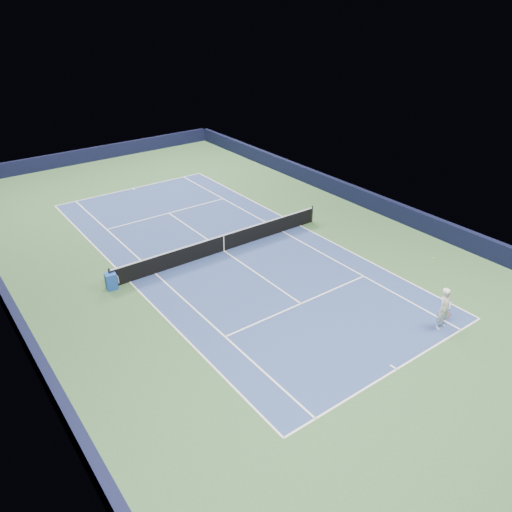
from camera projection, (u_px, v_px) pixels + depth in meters
ground at (224, 251)px, 27.17m from camera, size 40.00×40.00×0.00m
wall_far at (92, 154)px, 40.95m from camera, size 22.00×0.35×1.10m
wall_right at (362, 198)px, 32.56m from camera, size 0.35×40.00×1.10m
wall_left at (11, 310)px, 21.26m from camera, size 0.35×40.00×1.10m
court_surface at (224, 251)px, 27.17m from camera, size 10.97×23.77×0.01m
baseline_far at (133, 188)px, 35.59m from camera, size 10.97×0.08×0.00m
baseline_near at (397, 369)px, 18.75m from camera, size 10.97×0.08×0.00m
sideline_doubles_right at (300, 226)px, 30.03m from camera, size 0.08×23.77×0.00m
sideline_doubles_left at (130, 282)px, 24.31m from camera, size 0.08×23.77×0.00m
sideline_singles_right at (283, 231)px, 29.31m from camera, size 0.08×23.77×0.00m
sideline_singles_left at (155, 273)px, 25.02m from camera, size 0.08×23.77×0.00m
service_line_far at (169, 213)px, 31.70m from camera, size 8.23×0.08×0.00m
service_line_near at (301, 304)px, 22.63m from camera, size 8.23×0.08×0.00m
center_service_line at (224, 251)px, 27.17m from camera, size 0.08×12.80×0.00m
center_mark_far at (134, 189)px, 35.48m from camera, size 0.08×0.30×0.00m
center_mark_near at (394, 367)px, 18.86m from camera, size 0.08×0.30×0.00m
tennis_net at (224, 243)px, 26.93m from camera, size 12.90×0.10×1.07m
sponsor_cube at (111, 281)px, 23.59m from camera, size 0.59×0.53×0.83m
tennis_player at (444, 309)px, 20.62m from camera, size 0.83×1.26×2.89m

